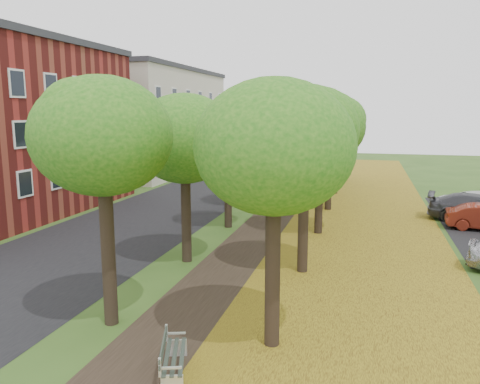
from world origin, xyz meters
The scene contains 9 objects.
ground centered at (0.00, 0.00, 0.00)m, with size 120.00×120.00×0.00m, color #2D4C19.
street_asphalt centered at (-7.50, 15.00, 0.00)m, with size 8.00×70.00×0.01m, color black.
footpath centered at (0.00, 15.00, 0.00)m, with size 3.20×70.00×0.01m, color black.
leaf_verge centered at (5.00, 15.00, 0.01)m, with size 7.50×70.00×0.01m, color #A9951F.
tree_row_west centered at (-2.20, 15.00, 5.18)m, with size 4.11×34.11×6.96m.
tree_row_east centered at (2.60, 15.00, 5.18)m, with size 4.11×34.11×6.96m.
building_cream centered at (-17.00, 33.00, 5.21)m, with size 10.30×20.30×10.40m.
bench centered at (0.60, -2.02, 0.44)m, with size 1.06×1.85×0.84m.
car_grey centered at (11.00, 16.93, 0.77)m, with size 2.15×5.28×1.53m, color #38383D.
Camera 1 is at (4.83, -11.45, 6.17)m, focal length 35.00 mm.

